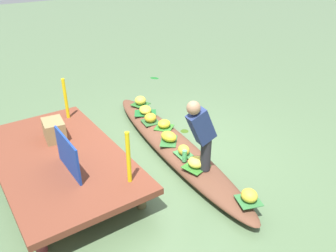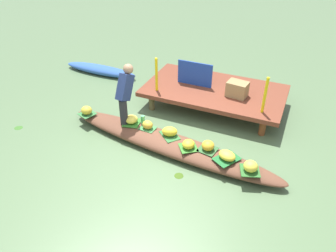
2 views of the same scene
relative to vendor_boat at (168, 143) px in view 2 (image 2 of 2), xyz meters
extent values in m
plane|color=#526D48|center=(0.00, 0.00, -0.13)|extent=(40.00, 40.00, 0.00)
cube|color=brown|center=(0.32, 1.96, 0.28)|extent=(3.20, 1.80, 0.10)
cylinder|color=brown|center=(-0.96, 1.24, 0.05)|extent=(0.14, 0.14, 0.36)
cylinder|color=brown|center=(1.60, 1.24, 0.05)|extent=(0.14, 0.14, 0.36)
cylinder|color=brown|center=(-0.96, 2.68, 0.05)|extent=(0.14, 0.14, 0.36)
cylinder|color=brown|center=(1.60, 2.68, 0.05)|extent=(0.14, 0.14, 0.36)
ellipsoid|color=brown|center=(0.00, 0.00, 0.00)|extent=(4.71, 1.19, 0.26)
ellipsoid|color=#2E57A3|center=(-3.17, 2.43, -0.02)|extent=(2.24, 0.46, 0.22)
cube|color=#2E6731|center=(-0.01, 0.10, 0.13)|extent=(0.50, 0.49, 0.01)
ellipsoid|color=yellow|center=(-0.01, 0.10, 0.22)|extent=(0.35, 0.29, 0.18)
cube|color=#3A7C40|center=(-0.51, 0.14, 0.13)|extent=(0.33, 0.27, 0.01)
ellipsoid|color=gold|center=(-0.51, 0.14, 0.22)|extent=(0.25, 0.22, 0.17)
cube|color=#327039|center=(-1.96, 0.11, 0.13)|extent=(0.40, 0.40, 0.01)
ellipsoid|color=gold|center=(-1.96, 0.11, 0.22)|extent=(0.27, 0.25, 0.18)
cube|color=#337427|center=(0.47, -0.12, 0.13)|extent=(0.45, 0.45, 0.01)
ellipsoid|color=gold|center=(0.47, -0.12, 0.21)|extent=(0.24, 0.26, 0.16)
cube|color=#1E642C|center=(1.21, -0.15, 0.13)|extent=(0.50, 0.55, 0.01)
ellipsoid|color=yellow|center=(1.21, -0.15, 0.21)|extent=(0.39, 0.35, 0.15)
cube|color=#2F5E2E|center=(0.82, -0.03, 0.13)|extent=(0.37, 0.36, 0.01)
ellipsoid|color=gold|center=(0.82, -0.03, 0.22)|extent=(0.31, 0.31, 0.18)
cube|color=#2B6328|center=(1.65, -0.30, 0.13)|extent=(0.42, 0.43, 0.01)
ellipsoid|color=yellow|center=(1.65, -0.30, 0.23)|extent=(0.30, 0.30, 0.19)
cube|color=#327327|center=(-0.91, 0.19, 0.13)|extent=(0.41, 0.43, 0.01)
ellipsoid|color=#F1D54C|center=(-0.91, 0.19, 0.22)|extent=(0.31, 0.32, 0.17)
cylinder|color=#28282D|center=(-1.03, 0.12, 0.40)|extent=(0.16, 0.16, 0.55)
cube|color=navy|center=(-1.02, 0.22, 0.92)|extent=(0.23, 0.49, 0.59)
sphere|color=#9E7556|center=(-1.01, 0.37, 1.24)|extent=(0.20, 0.20, 0.20)
cylinder|color=#53BD6D|center=(-0.67, 0.25, 0.23)|extent=(0.08, 0.08, 0.20)
cube|color=#1A3B95|center=(-0.18, 1.96, 0.62)|extent=(0.84, 0.03, 0.57)
cylinder|color=yellow|center=(-0.88, 1.36, 0.73)|extent=(0.06, 0.06, 0.78)
cylinder|color=yellow|center=(1.52, 1.36, 0.73)|extent=(0.06, 0.06, 0.78)
cube|color=#92774B|center=(0.87, 1.83, 0.50)|extent=(0.48, 0.37, 0.34)
ellipsoid|color=#336523|center=(-3.26, -0.64, -0.12)|extent=(0.23, 0.22, 0.01)
ellipsoid|color=#375515|center=(0.50, -0.64, -0.12)|extent=(0.17, 0.17, 0.01)
camera|label=1|loc=(-4.37, 3.12, 3.27)|focal=36.81mm
camera|label=2|loc=(2.08, -4.72, 3.89)|focal=35.26mm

